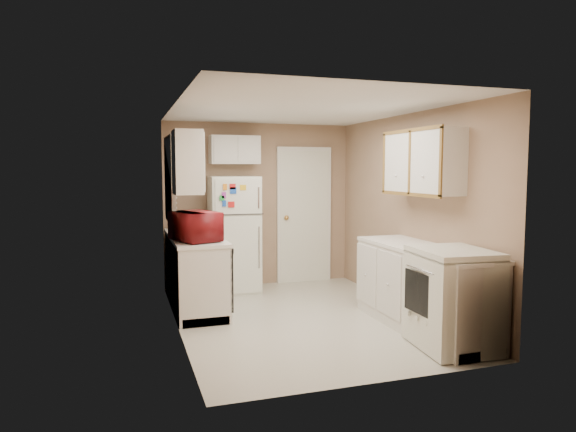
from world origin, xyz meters
name	(u,v)px	position (x,y,z in m)	size (l,w,h in m)	color
floor	(301,318)	(0.00, 0.00, 0.00)	(3.80, 3.80, 0.00)	beige
ceiling	(302,109)	(0.00, 0.00, 2.40)	(3.80, 3.80, 0.00)	white
wall_left	(177,219)	(-1.40, 0.00, 1.20)	(3.80, 3.80, 0.00)	#9B7C62
wall_right	(409,212)	(1.40, 0.00, 1.20)	(3.80, 3.80, 0.00)	#9B7C62
wall_back	(259,205)	(0.00, 1.90, 1.20)	(2.80, 2.80, 0.00)	#9B7C62
wall_front	(381,236)	(0.00, -1.90, 1.20)	(2.80, 2.80, 0.00)	#9B7C62
left_counter	(195,271)	(-1.10, 0.90, 0.45)	(0.60, 1.80, 0.90)	silver
dishwasher	(227,276)	(-0.81, 0.30, 0.49)	(0.03, 0.58, 0.72)	black
sink	(193,237)	(-1.10, 1.05, 0.86)	(0.54, 0.74, 0.16)	gray
microwave	(196,228)	(-1.14, 0.42, 1.05)	(0.34, 0.61, 0.41)	maroon
soap_bottle	(184,222)	(-1.15, 1.61, 1.00)	(0.09, 0.09, 0.20)	white
window_blinds	(171,179)	(-1.36, 1.05, 1.60)	(0.10, 0.98, 1.08)	silver
upper_cabinet_left	(187,162)	(-1.25, 0.22, 1.80)	(0.30, 0.45, 0.70)	silver
refrigerator	(234,234)	(-0.46, 1.55, 0.81)	(0.67, 0.65, 1.63)	silver
cabinet_over_fridge	(234,150)	(-0.40, 1.75, 2.00)	(0.70, 0.30, 0.40)	silver
interior_door	(304,215)	(0.70, 1.86, 1.02)	(0.86, 0.06, 2.08)	silver
right_counter	(423,289)	(1.10, -0.80, 0.45)	(0.60, 2.00, 0.90)	silver
stove	(452,299)	(1.05, -1.38, 0.49)	(0.65, 0.80, 0.98)	silver
upper_cabinet_right	(422,162)	(1.25, -0.50, 1.80)	(0.30, 1.20, 0.70)	silver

